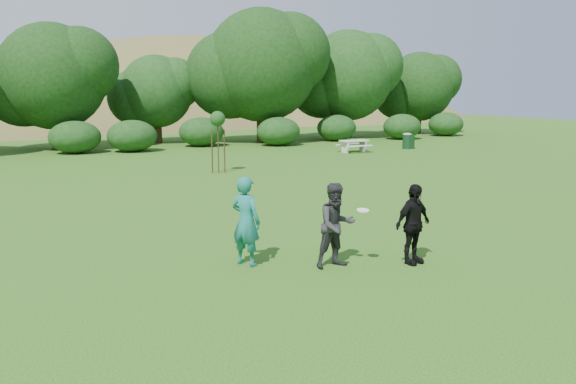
% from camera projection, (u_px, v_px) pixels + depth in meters
% --- Properties ---
extents(ground, '(120.00, 120.00, 0.00)m').
position_uv_depth(ground, '(347.00, 262.00, 12.45)').
color(ground, '#19470C').
rests_on(ground, ground).
extents(player_teal, '(0.77, 0.85, 1.96)m').
position_uv_depth(player_teal, '(246.00, 221.00, 12.11)').
color(player_teal, '#197167').
rests_on(player_teal, ground).
extents(player_grey, '(0.90, 0.70, 1.83)m').
position_uv_depth(player_grey, '(336.00, 225.00, 11.98)').
color(player_grey, '#28282A').
rests_on(player_grey, ground).
extents(player_black, '(1.11, 0.65, 1.78)m').
position_uv_depth(player_black, '(413.00, 224.00, 12.22)').
color(player_black, black).
rests_on(player_black, ground).
extents(trash_can_near, '(0.60, 0.60, 0.90)m').
position_uv_depth(trash_can_near, '(410.00, 142.00, 36.96)').
color(trash_can_near, '#133619').
rests_on(trash_can_near, ground).
extents(frisbee, '(0.27, 0.27, 0.05)m').
position_uv_depth(frisbee, '(363.00, 210.00, 11.91)').
color(frisbee, white).
rests_on(frisbee, ground).
extents(sapling, '(0.70, 0.70, 2.85)m').
position_uv_depth(sapling, '(218.00, 120.00, 25.60)').
color(sapling, '#3A2716').
rests_on(sapling, ground).
extents(picnic_table, '(1.80, 1.48, 0.76)m').
position_uv_depth(picnic_table, '(354.00, 144.00, 34.70)').
color(picnic_table, beige).
rests_on(picnic_table, ground).
extents(trash_can_lidded, '(0.60, 0.60, 1.05)m').
position_uv_depth(trash_can_lidded, '(407.00, 141.00, 36.79)').
color(trash_can_lidded, '#14371E').
rests_on(trash_can_lidded, ground).
extents(hillside, '(150.00, 72.00, 52.00)m').
position_uv_depth(hillside, '(70.00, 210.00, 74.92)').
color(hillside, olive).
rests_on(hillside, ground).
extents(tree_row, '(53.92, 10.38, 9.62)m').
position_uv_depth(tree_row, '(166.00, 74.00, 38.36)').
color(tree_row, '#3A2616').
rests_on(tree_row, ground).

